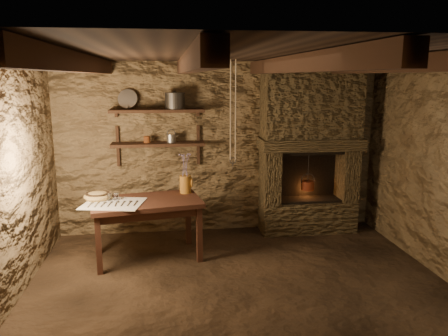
{
  "coord_description": "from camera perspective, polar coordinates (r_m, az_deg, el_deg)",
  "views": [
    {
      "loc": [
        -0.73,
        -4.06,
        2.19
      ],
      "look_at": [
        -0.08,
        0.9,
        1.14
      ],
      "focal_mm": 35.0,
      "sensor_mm": 36.0,
      "label": 1
    }
  ],
  "objects": [
    {
      "name": "floor",
      "position": [
        4.67,
        2.49,
        -16.15
      ],
      "size": [
        4.5,
        4.5,
        0.0
      ],
      "primitive_type": "plane",
      "color": "black",
      "rests_on": "ground"
    },
    {
      "name": "back_wall",
      "position": [
        6.18,
        -0.62,
        2.6
      ],
      "size": [
        4.5,
        0.04,
        2.4
      ],
      "primitive_type": "cube",
      "color": "#483622",
      "rests_on": "floor"
    },
    {
      "name": "front_wall",
      "position": [
        2.4,
        11.27,
        -12.77
      ],
      "size": [
        4.5,
        0.04,
        2.4
      ],
      "primitive_type": "cube",
      "color": "#483622",
      "rests_on": "floor"
    },
    {
      "name": "ceiling",
      "position": [
        4.13,
        2.8,
        14.72
      ],
      "size": [
        4.5,
        4.0,
        0.04
      ],
      "primitive_type": "cube",
      "color": "black",
      "rests_on": "back_wall"
    },
    {
      "name": "beam_far_left",
      "position": [
        4.13,
        -18.7,
        12.88
      ],
      "size": [
        0.14,
        3.95,
        0.16
      ],
      "primitive_type": "cube",
      "color": "black",
      "rests_on": "ceiling"
    },
    {
      "name": "beam_mid_left",
      "position": [
        4.07,
        -4.36,
        13.47
      ],
      "size": [
        0.14,
        3.95,
        0.16
      ],
      "primitive_type": "cube",
      "color": "black",
      "rests_on": "ceiling"
    },
    {
      "name": "beam_mid_right",
      "position": [
        4.25,
        9.62,
        13.28
      ],
      "size": [
        0.14,
        3.95,
        0.16
      ],
      "primitive_type": "cube",
      "color": "black",
      "rests_on": "ceiling"
    },
    {
      "name": "beam_far_right",
      "position": [
        4.64,
        21.81,
        12.48
      ],
      "size": [
        0.14,
        3.95,
        0.16
      ],
      "primitive_type": "cube",
      "color": "black",
      "rests_on": "ceiling"
    },
    {
      "name": "shelf_lower",
      "position": [
        5.97,
        -8.58,
        3.11
      ],
      "size": [
        1.25,
        0.3,
        0.04
      ],
      "primitive_type": "cube",
      "color": "black",
      "rests_on": "back_wall"
    },
    {
      "name": "shelf_upper",
      "position": [
        5.92,
        -8.71,
        7.42
      ],
      "size": [
        1.25,
        0.3,
        0.04
      ],
      "primitive_type": "cube",
      "color": "black",
      "rests_on": "back_wall"
    },
    {
      "name": "hearth",
      "position": [
        6.23,
        11.13,
        2.7
      ],
      "size": [
        1.43,
        0.51,
        2.3
      ],
      "color": "#362B1B",
      "rests_on": "floor"
    },
    {
      "name": "work_table",
      "position": [
        5.45,
        -10.01,
        -7.58
      ],
      "size": [
        1.39,
        0.94,
        0.74
      ],
      "rotation": [
        0.0,
        0.0,
        0.17
      ],
      "color": "#381D13",
      "rests_on": "floor"
    },
    {
      "name": "linen_cloth",
      "position": [
        5.27,
        -14.26,
        -4.52
      ],
      "size": [
        0.77,
        0.67,
        0.01
      ],
      "primitive_type": "cube",
      "rotation": [
        0.0,
        0.0,
        -0.21
      ],
      "color": "white",
      "rests_on": "work_table"
    },
    {
      "name": "pewter_cutlery_row",
      "position": [
        5.25,
        -14.29,
        -4.48
      ],
      "size": [
        0.6,
        0.33,
        0.01
      ],
      "primitive_type": null,
      "rotation": [
        0.0,
        0.0,
        -0.21
      ],
      "color": "gray",
      "rests_on": "linen_cloth"
    },
    {
      "name": "drinking_glasses",
      "position": [
        5.38,
        -13.9,
        -3.64
      ],
      "size": [
        0.22,
        0.06,
        0.09
      ],
      "primitive_type": null,
      "color": "silver",
      "rests_on": "linen_cloth"
    },
    {
      "name": "stoneware_jug",
      "position": [
        5.56,
        -5.05,
        -1.04
      ],
      "size": [
        0.18,
        0.18,
        0.52
      ],
      "rotation": [
        0.0,
        0.0,
        -0.28
      ],
      "color": "#905B1B",
      "rests_on": "work_table"
    },
    {
      "name": "wooden_bowl",
      "position": [
        5.5,
        -16.17,
        -3.57
      ],
      "size": [
        0.42,
        0.42,
        0.12
      ],
      "primitive_type": "ellipsoid",
      "rotation": [
        0.0,
        0.0,
        -0.34
      ],
      "color": "#A98949",
      "rests_on": "work_table"
    },
    {
      "name": "iron_stockpot",
      "position": [
        5.91,
        -6.43,
        8.62
      ],
      "size": [
        0.27,
        0.27,
        0.2
      ],
      "primitive_type": "cylinder",
      "rotation": [
        0.0,
        0.0,
        -0.03
      ],
      "color": "#32302C",
      "rests_on": "shelf_upper"
    },
    {
      "name": "tin_pan",
      "position": [
        6.03,
        -12.46,
        8.8
      ],
      "size": [
        0.28,
        0.16,
        0.26
      ],
      "primitive_type": "cylinder",
      "rotation": [
        1.26,
        0.0,
        -0.2
      ],
      "color": "#A6A7A1",
      "rests_on": "shelf_upper"
    },
    {
      "name": "small_kettle",
      "position": [
        5.96,
        -6.9,
        3.88
      ],
      "size": [
        0.18,
        0.15,
        0.17
      ],
      "primitive_type": null,
      "rotation": [
        0.0,
        0.0,
        -0.16
      ],
      "color": "#A6A7A1",
      "rests_on": "shelf_lower"
    },
    {
      "name": "rusty_tin",
      "position": [
        5.96,
        -10.02,
        3.68
      ],
      "size": [
        0.1,
        0.1,
        0.09
      ],
      "primitive_type": "cylinder",
      "rotation": [
        0.0,
        0.0,
        0.14
      ],
      "color": "#612D13",
      "rests_on": "shelf_lower"
    },
    {
      "name": "red_pot",
      "position": [
        6.28,
        10.88,
        -2.17
      ],
      "size": [
        0.23,
        0.23,
        0.54
      ],
      "rotation": [
        0.0,
        0.0,
        0.32
      ],
      "color": "maroon",
      "rests_on": "hearth"
    },
    {
      "name": "hanging_ropes",
      "position": [
        5.19,
        1.19,
        7.5
      ],
      "size": [
        0.08,
        0.08,
        1.2
      ],
      "primitive_type": null,
      "color": "tan",
      "rests_on": "ceiling"
    }
  ]
}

